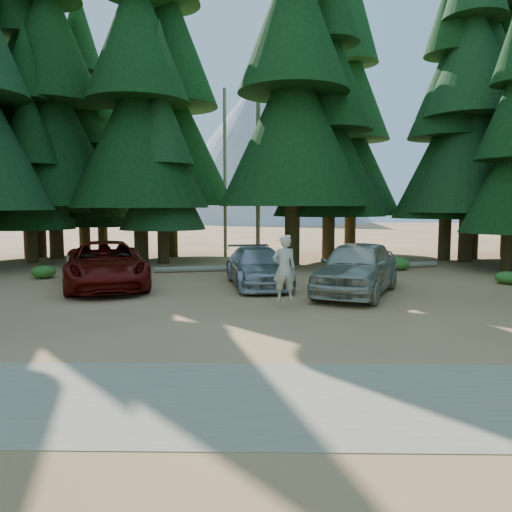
% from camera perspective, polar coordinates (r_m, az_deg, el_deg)
% --- Properties ---
extents(ground, '(160.00, 160.00, 0.00)m').
position_cam_1_polar(ground, '(14.55, -3.68, -6.44)').
color(ground, '#95683F').
rests_on(ground, ground).
extents(gravel_strip, '(26.00, 3.50, 0.01)m').
position_cam_1_polar(gravel_strip, '(8.34, -7.43, -15.81)').
color(gravel_strip, gray).
rests_on(gravel_strip, ground).
extents(forest_belt_north, '(36.00, 7.00, 22.00)m').
position_cam_1_polar(forest_belt_north, '(29.36, -1.33, -0.27)').
color(forest_belt_north, black).
rests_on(forest_belt_north, ground).
extents(snag_front, '(0.24, 0.24, 12.00)m').
position_cam_1_polar(snag_front, '(28.83, 0.23, 11.57)').
color(snag_front, gray).
rests_on(snag_front, ground).
extents(snag_back, '(0.20, 0.20, 10.00)m').
position_cam_1_polar(snag_back, '(30.33, -3.57, 9.37)').
color(snag_back, gray).
rests_on(snag_back, ground).
extents(mountain_peak, '(48.00, 50.00, 28.00)m').
position_cam_1_polar(mountain_peak, '(102.93, -1.16, 11.09)').
color(mountain_peak, gray).
rests_on(mountain_peak, ground).
extents(red_pickup, '(4.84, 6.86, 1.74)m').
position_cam_1_polar(red_pickup, '(19.64, -16.83, -0.94)').
color(red_pickup, '#610C08').
rests_on(red_pickup, ground).
extents(silver_minivan_center, '(2.97, 5.38, 1.48)m').
position_cam_1_polar(silver_minivan_center, '(19.15, 0.19, -1.25)').
color(silver_minivan_center, '#A5A8AD').
rests_on(silver_minivan_center, ground).
extents(silver_minivan_right, '(4.21, 5.91, 1.87)m').
position_cam_1_polar(silver_minivan_right, '(17.69, 11.46, -1.30)').
color(silver_minivan_right, '#ACAA99').
rests_on(silver_minivan_right, ground).
extents(frisbee_player, '(0.82, 0.64, 1.99)m').
position_cam_1_polar(frisbee_player, '(14.99, 3.24, -1.38)').
color(frisbee_player, beige).
rests_on(frisbee_player, ground).
extents(log_left, '(3.61, 1.03, 0.26)m').
position_cam_1_polar(log_left, '(23.46, -7.12, -1.51)').
color(log_left, gray).
rests_on(log_left, ground).
extents(log_mid, '(2.83, 1.72, 0.26)m').
position_cam_1_polar(log_mid, '(23.30, -0.89, -1.51)').
color(log_mid, gray).
rests_on(log_mid, ground).
extents(log_right, '(4.39, 1.80, 0.29)m').
position_cam_1_polar(log_right, '(25.53, 15.82, -1.06)').
color(log_right, gray).
rests_on(log_right, ground).
extents(shrub_far_left, '(0.99, 0.99, 0.54)m').
position_cam_1_polar(shrub_far_left, '(23.10, -23.10, -1.68)').
color(shrub_far_left, '#216F21').
rests_on(shrub_far_left, ground).
extents(shrub_left, '(0.82, 0.82, 0.45)m').
position_cam_1_polar(shrub_left, '(24.82, -16.31, -1.07)').
color(shrub_left, '#216F21').
rests_on(shrub_left, ground).
extents(shrub_center_left, '(1.16, 1.16, 0.64)m').
position_cam_1_polar(shrub_center_left, '(23.17, -0.66, -1.08)').
color(shrub_center_left, '#216F21').
rests_on(shrub_center_left, ground).
extents(shrub_center_right, '(1.14, 1.14, 0.63)m').
position_cam_1_polar(shrub_center_right, '(22.70, -0.11, -1.24)').
color(shrub_center_right, '#216F21').
rests_on(shrub_center_right, ground).
extents(shrub_right, '(0.84, 0.84, 0.46)m').
position_cam_1_polar(shrub_right, '(21.71, 2.22, -1.78)').
color(shrub_right, '#216F21').
rests_on(shrub_right, ground).
extents(shrub_far_right, '(1.11, 1.11, 0.61)m').
position_cam_1_polar(shrub_far_right, '(24.99, 15.91, -0.83)').
color(shrub_far_right, '#216F21').
rests_on(shrub_far_right, ground).
extents(shrub_edge_east, '(0.90, 0.90, 0.49)m').
position_cam_1_polar(shrub_edge_east, '(22.07, 26.77, -2.22)').
color(shrub_edge_east, '#216F21').
rests_on(shrub_edge_east, ground).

